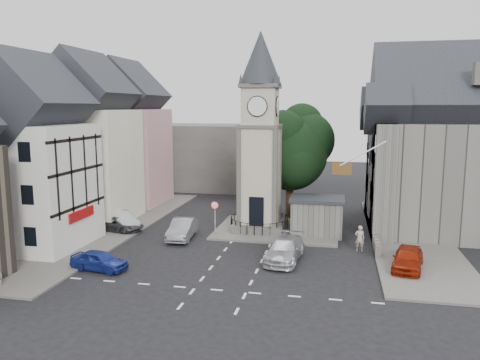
% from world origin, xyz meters
% --- Properties ---
extents(ground, '(120.00, 120.00, 0.00)m').
position_xyz_m(ground, '(0.00, 0.00, 0.00)').
color(ground, black).
rests_on(ground, ground).
extents(pavement_west, '(6.00, 30.00, 0.14)m').
position_xyz_m(pavement_west, '(-12.50, 6.00, 0.07)').
color(pavement_west, '#595651').
rests_on(pavement_west, ground).
extents(pavement_east, '(6.00, 26.00, 0.14)m').
position_xyz_m(pavement_east, '(12.00, 8.00, 0.07)').
color(pavement_east, '#595651').
rests_on(pavement_east, ground).
extents(central_island, '(10.00, 8.00, 0.16)m').
position_xyz_m(central_island, '(1.50, 8.00, 0.08)').
color(central_island, '#595651').
rests_on(central_island, ground).
extents(road_markings, '(20.00, 8.00, 0.01)m').
position_xyz_m(road_markings, '(0.00, -5.50, 0.01)').
color(road_markings, silver).
rests_on(road_markings, ground).
extents(clock_tower, '(4.86, 4.86, 16.25)m').
position_xyz_m(clock_tower, '(0.00, 7.99, 8.12)').
color(clock_tower, '#4C4944').
rests_on(clock_tower, ground).
extents(stone_shelter, '(4.30, 3.30, 3.08)m').
position_xyz_m(stone_shelter, '(4.80, 7.50, 1.55)').
color(stone_shelter, '#595852').
rests_on(stone_shelter, ground).
extents(town_tree, '(7.20, 7.20, 10.80)m').
position_xyz_m(town_tree, '(2.00, 13.00, 6.97)').
color(town_tree, black).
rests_on(town_tree, ground).
extents(warning_sign_post, '(0.70, 0.19, 2.85)m').
position_xyz_m(warning_sign_post, '(-3.20, 5.43, 2.03)').
color(warning_sign_post, black).
rests_on(warning_sign_post, ground).
extents(terrace_pink, '(8.10, 7.60, 12.80)m').
position_xyz_m(terrace_pink, '(-15.50, 16.00, 6.58)').
color(terrace_pink, '#CE8E93').
rests_on(terrace_pink, ground).
extents(terrace_cream, '(8.10, 7.60, 12.80)m').
position_xyz_m(terrace_cream, '(-15.50, 8.00, 6.58)').
color(terrace_cream, beige).
rests_on(terrace_cream, ground).
extents(terrace_tudor, '(8.10, 7.60, 12.00)m').
position_xyz_m(terrace_tudor, '(-15.50, 0.00, 6.19)').
color(terrace_tudor, silver).
rests_on(terrace_tudor, ground).
extents(backdrop_west, '(20.00, 10.00, 8.00)m').
position_xyz_m(backdrop_west, '(-12.00, 28.00, 4.00)').
color(backdrop_west, '#4C4944').
rests_on(backdrop_west, ground).
extents(east_building, '(14.40, 11.40, 12.60)m').
position_xyz_m(east_building, '(15.59, 11.00, 6.26)').
color(east_building, '#595852').
rests_on(east_building, ground).
extents(east_boundary_wall, '(0.40, 16.00, 0.90)m').
position_xyz_m(east_boundary_wall, '(9.20, 10.00, 0.45)').
color(east_boundary_wall, '#595852').
rests_on(east_boundary_wall, ground).
extents(flagpole, '(3.68, 0.10, 2.74)m').
position_xyz_m(flagpole, '(8.00, 4.00, 7.00)').
color(flagpole, white).
rests_on(flagpole, ground).
extents(car_west_blue, '(3.90, 1.99, 1.27)m').
position_xyz_m(car_west_blue, '(-8.33, -3.83, 0.64)').
color(car_west_blue, navy).
rests_on(car_west_blue, ground).
extents(car_west_silver, '(4.45, 4.06, 1.48)m').
position_xyz_m(car_west_silver, '(-11.50, 5.85, 0.74)').
color(car_west_silver, '#ADB1B5').
rests_on(car_west_silver, ground).
extents(car_west_grey, '(4.84, 3.01, 1.25)m').
position_xyz_m(car_west_grey, '(-11.48, 5.09, 0.62)').
color(car_west_grey, '#343437').
rests_on(car_west_grey, ground).
extents(car_island_silver, '(2.00, 4.79, 1.54)m').
position_xyz_m(car_island_silver, '(-5.50, 4.21, 0.77)').
color(car_island_silver, gray).
rests_on(car_island_silver, ground).
extents(car_island_east, '(2.59, 5.32, 1.49)m').
position_xyz_m(car_island_east, '(2.98, 0.50, 0.75)').
color(car_island_east, '#B0B2B9').
rests_on(car_island_east, ground).
extents(car_east_red, '(2.60, 4.60, 1.48)m').
position_xyz_m(car_east_red, '(10.85, 0.27, 0.74)').
color(car_east_red, maroon).
rests_on(car_east_red, ground).
extents(pedestrian, '(0.70, 0.46, 1.90)m').
position_xyz_m(pedestrian, '(8.00, 3.58, 0.95)').
color(pedestrian, '#AC9E8E').
rests_on(pedestrian, ground).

